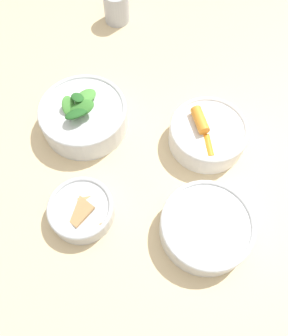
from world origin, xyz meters
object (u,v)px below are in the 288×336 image
(bowl_greens, at_px, (84,116))
(bowl_cookies, at_px, (82,210))
(bowl_carrots, at_px, (208,134))
(cup, at_px, (116,7))
(bowl_beans_hotdog, at_px, (206,227))

(bowl_greens, bearing_deg, bowl_cookies, 10.00)
(bowl_carrots, relative_size, bowl_greens, 0.87)
(cup, bearing_deg, bowl_greens, -2.47)
(bowl_greens, relative_size, bowl_beans_hotdog, 1.10)
(bowl_carrots, xyz_separation_m, bowl_beans_hotdog, (0.21, 0.00, -0.01))
(bowl_cookies, height_order, cup, cup)
(bowl_beans_hotdog, relative_size, cup, 2.20)
(bowl_carrots, relative_size, bowl_cookies, 1.30)
(bowl_beans_hotdog, xyz_separation_m, cup, (-0.58, -0.26, 0.01))
(bowl_carrots, xyz_separation_m, bowl_greens, (-0.01, -0.28, 0.00))
(bowl_carrots, xyz_separation_m, bowl_cookies, (0.20, -0.24, -0.01))
(bowl_cookies, distance_m, cup, 0.58)
(bowl_carrots, bearing_deg, cup, -145.26)
(bowl_carrots, relative_size, cup, 2.10)
(bowl_beans_hotdog, bearing_deg, bowl_cookies, -91.62)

